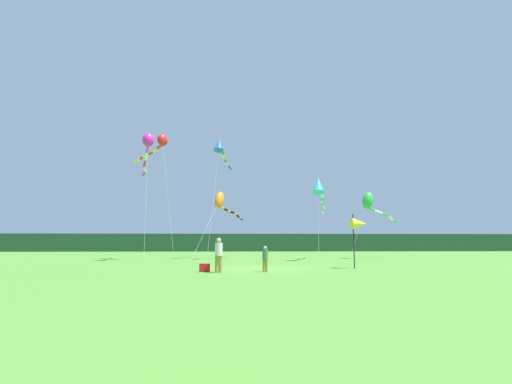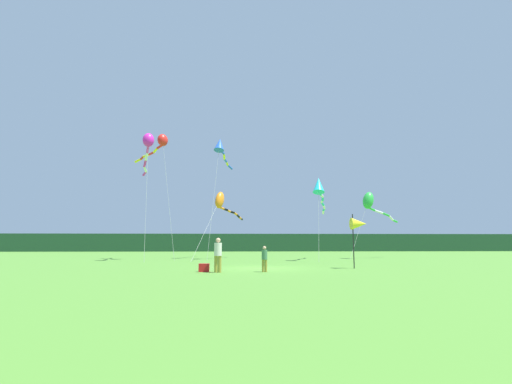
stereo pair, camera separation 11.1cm
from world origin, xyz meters
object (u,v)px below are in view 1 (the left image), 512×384
Objects in this scene: person_child at (265,258)px; kite_blue at (220,147)px; banner_flag_pole at (359,224)px; cooler_box at (205,268)px; kite_red at (160,143)px; kite_green at (370,202)px; kite_cyan at (319,188)px; person_adult at (219,253)px; kite_orange at (221,202)px; kite_magenta at (148,145)px.

kite_blue is at bearing 100.26° from person_child.
banner_flag_pole is at bearing 22.99° from person_child.
cooler_box is 17.98m from kite_red.
kite_blue reaches higher than person_child.
kite_cyan is at bearing -145.65° from kite_green.
kite_cyan reaches higher than person_child.
kite_cyan is (-5.71, -3.91, 0.74)m from kite_green.
cooler_box is 0.17× the size of banner_flag_pole.
person_adult is 0.55× the size of banner_flag_pole.
kite_orange is at bearing 89.02° from cooler_box.
kite_green reaches higher than banner_flag_pole.
cooler_box is at bearing -64.09° from kite_magenta.
kite_cyan reaches higher than kite_orange.
kite_magenta reaches higher than kite_cyan.
person_child is 0.16× the size of kite_cyan.
banner_flag_pole is (8.64, 2.09, 2.30)m from cooler_box.
person_child is 6.36m from banner_flag_pole.
person_child is at bearing -157.01° from banner_flag_pole.
person_adult is 0.15× the size of kite_blue.
kite_green is 0.85× the size of kite_cyan.
kite_cyan is at bearing -28.19° from kite_blue.
cooler_box is at bearing 174.52° from person_child.
kite_green is at bearing 34.35° from kite_cyan.
person_adult is 21.41m from kite_green.
kite_cyan is at bearing -22.87° from kite_orange.
kite_cyan is at bearing -1.95° from kite_magenta.
kite_red is 0.96× the size of kite_blue.
kite_magenta is 1.59× the size of kite_green.
kite_orange is 1.30× the size of kite_green.
kite_cyan is (5.52, 11.93, 5.28)m from person_child.
person_adult is 8.48m from banner_flag_pole.
kite_orange is at bearing -178.30° from kite_green.
cooler_box is 15.55m from kite_cyan.
banner_flag_pole is (7.93, 2.55, 1.56)m from person_adult.
kite_blue reaches higher than banner_flag_pole.
cooler_box is 0.06× the size of kite_orange.
kite_red is 14.60m from kite_cyan.
kite_orange is 0.82× the size of kite_magenta.
banner_flag_pole is 19.83m from kite_red.
kite_blue is (0.03, 16.20, 10.40)m from cooler_box.
kite_cyan reaches higher than banner_flag_pole.
kite_red is 5.74m from kite_blue.
kite_blue reaches higher than kite_green.
person_child is (2.31, 0.17, -0.23)m from person_adult.
person_adult is 0.22× the size of kite_cyan.
kite_cyan reaches higher than cooler_box.
kite_cyan is at bearing 53.76° from cooler_box.
person_adult is 0.25× the size of kite_green.
person_child is 16.28m from kite_orange.
kite_green is at bearing 47.50° from cooler_box.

